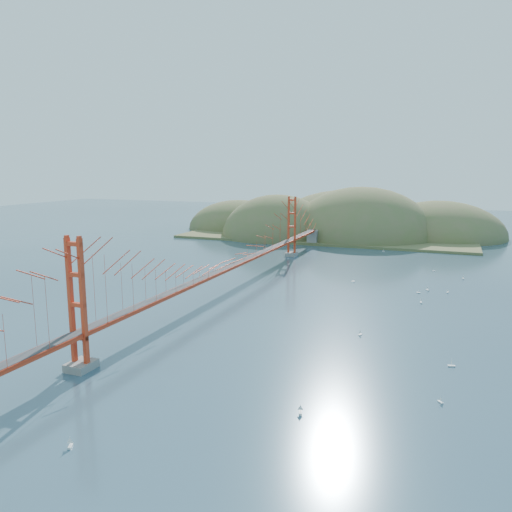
% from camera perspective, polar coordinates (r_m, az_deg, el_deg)
% --- Properties ---
extents(ground, '(320.00, 320.00, 0.00)m').
position_cam_1_polar(ground, '(70.85, -3.30, -3.97)').
color(ground, '#2A4354').
rests_on(ground, ground).
extents(bridge, '(2.20, 94.40, 12.00)m').
position_cam_1_polar(bridge, '(69.64, -3.30, 1.66)').
color(bridge, gray).
rests_on(bridge, ground).
extents(far_headlands, '(84.00, 58.00, 25.00)m').
position_cam_1_polar(far_headlands, '(134.62, 9.94, 2.63)').
color(far_headlands, brown).
rests_on(far_headlands, ground).
extents(sailboat_7, '(0.47, 0.38, 0.56)m').
position_cam_1_polar(sailboat_7, '(88.65, 19.68, -1.60)').
color(sailboat_7, white).
rests_on(sailboat_7, ground).
extents(sailboat_15, '(0.59, 0.61, 0.68)m').
position_cam_1_polar(sailboat_15, '(84.52, 22.59, -2.33)').
color(sailboat_15, white).
rests_on(sailboat_15, ground).
extents(sailboat_10, '(0.65, 0.65, 0.71)m').
position_cam_1_polar(sailboat_10, '(35.26, -20.46, -19.58)').
color(sailboat_10, white).
rests_on(sailboat_10, ground).
extents(sailboat_4, '(0.53, 0.55, 0.62)m').
position_cam_1_polar(sailboat_4, '(74.41, 21.04, -3.85)').
color(sailboat_4, white).
rests_on(sailboat_4, ground).
extents(sailboat_6, '(0.56, 0.56, 0.59)m').
position_cam_1_polar(sailboat_6, '(40.91, 20.32, -15.28)').
color(sailboat_6, white).
rests_on(sailboat_6, ground).
extents(sailboat_14, '(0.54, 0.54, 0.61)m').
position_cam_1_polar(sailboat_14, '(53.58, 11.81, -8.72)').
color(sailboat_14, white).
rests_on(sailboat_14, ground).
extents(sailboat_13, '(0.64, 0.60, 0.72)m').
position_cam_1_polar(sailboat_13, '(47.93, 21.43, -11.51)').
color(sailboat_13, white).
rests_on(sailboat_13, ground).
extents(sailboat_16, '(0.56, 0.53, 0.63)m').
position_cam_1_polar(sailboat_16, '(72.90, 18.05, -3.95)').
color(sailboat_16, white).
rests_on(sailboat_16, ground).
extents(sailboat_0, '(0.47, 0.58, 0.68)m').
position_cam_1_polar(sailboat_0, '(67.87, 18.33, -4.99)').
color(sailboat_0, white).
rests_on(sailboat_0, ground).
extents(sailboat_3, '(0.61, 0.61, 0.65)m').
position_cam_1_polar(sailboat_3, '(77.51, 11.06, -2.80)').
color(sailboat_3, white).
rests_on(sailboat_3, ground).
extents(sailboat_12, '(0.55, 0.52, 0.62)m').
position_cam_1_polar(sailboat_12, '(106.45, 14.37, 0.57)').
color(sailboat_12, white).
rests_on(sailboat_12, ground).
extents(sailboat_extra_0, '(0.65, 0.65, 0.69)m').
position_cam_1_polar(sailboat_extra_0, '(74.88, 19.02, -3.63)').
color(sailboat_extra_0, white).
rests_on(sailboat_extra_0, ground).
extents(sailboat_extra_1, '(0.62, 0.66, 0.74)m').
position_cam_1_polar(sailboat_extra_1, '(37.19, 5.10, -17.29)').
color(sailboat_extra_1, white).
rests_on(sailboat_extra_1, ground).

